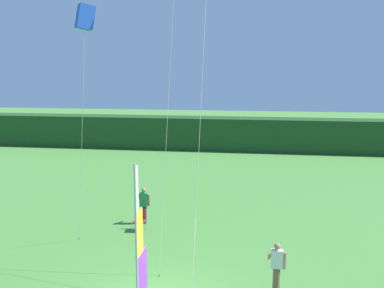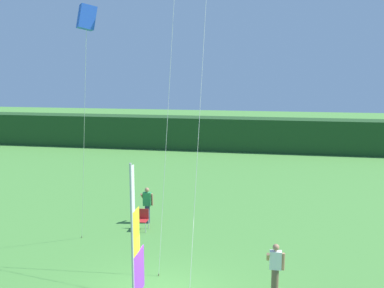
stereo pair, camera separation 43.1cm
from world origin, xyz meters
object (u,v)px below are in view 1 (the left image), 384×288
at_px(person_near_banner, 144,205).
at_px(person_mid_field, 277,268).
at_px(folding_chair, 140,219).
at_px(kite_blue_box_2, 85,18).
at_px(banner_flag, 140,250).

distance_m(person_near_banner, person_mid_field, 8.04).
distance_m(folding_chair, kite_blue_box_2, 8.71).
height_order(banner_flag, folding_chair, banner_flag).
xyz_separation_m(person_mid_field, folding_chair, (-5.61, 4.89, -0.41)).
bearing_deg(person_near_banner, folding_chair, -88.96).
xyz_separation_m(person_mid_field, kite_blue_box_2, (-6.46, 1.69, 7.65)).
relative_size(person_near_banner, person_mid_field, 0.95).
bearing_deg(person_mid_field, person_near_banner, 134.41).
relative_size(banner_flag, person_mid_field, 2.67).
bearing_deg(banner_flag, person_near_banner, 103.76).
bearing_deg(kite_blue_box_2, person_mid_field, -14.65).
height_order(person_near_banner, person_mid_field, person_mid_field).
xyz_separation_m(person_near_banner, kite_blue_box_2, (-0.83, -4.06, 7.69)).
bearing_deg(folding_chair, person_near_banner, 91.04).
height_order(banner_flag, kite_blue_box_2, kite_blue_box_2).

